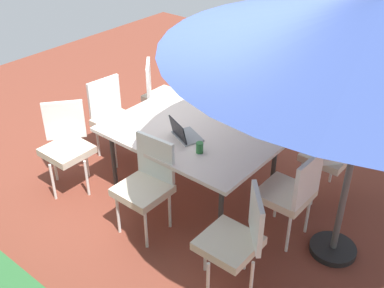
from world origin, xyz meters
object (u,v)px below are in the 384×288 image
dining_table (192,136)px  chair_north (147,182)px  chair_east (113,115)px  chair_west (291,191)px  chair_northeast (66,143)px  chair_south (233,121)px  patio_umbrella (380,27)px  chair_northwest (237,237)px  chair_southeast (161,93)px  cup (200,148)px  chair_southwest (330,154)px  laptop (184,134)px

dining_table → chair_north: (-0.04, 0.74, -0.16)m
dining_table → chair_east: size_ratio=1.82×
chair_west → chair_north: same height
chair_northeast → chair_south: same height
patio_umbrella → chair_northwest: patio_umbrella is taller
chair_southeast → cup: size_ratio=8.94×
dining_table → chair_east: chair_east is taller
chair_southwest → chair_northwest: 1.67m
dining_table → chair_southwest: chair_southwest is taller
chair_west → laptop: 1.21m
chair_east → cup: bearing=-92.4°
chair_north → chair_east: (1.26, -0.72, 0.00)m
chair_west → chair_southeast: size_ratio=1.00×
cup → chair_west: bearing=-162.8°
chair_southeast → dining_table: bearing=-165.7°
chair_east → laptop: (-1.23, 0.13, 0.26)m
chair_west → chair_east: bearing=-87.7°
chair_south → chair_west: 1.43m
chair_west → patio_umbrella: bearing=103.5°
laptop → patio_umbrella: bearing=-148.1°
dining_table → chair_northwest: (-1.15, 0.83, -0.16)m
dining_table → chair_southwest: 1.47m
patio_umbrella → laptop: size_ratio=8.26×
chair_southeast → laptop: size_ratio=2.51×
patio_umbrella → chair_southwest: patio_umbrella is taller
patio_umbrella → cup: (1.34, 0.37, -1.37)m
chair_south → chair_east: same height
chair_southwest → chair_northwest: size_ratio=1.00×
chair_south → chair_northwest: size_ratio=1.00×
chair_northwest → chair_south: bearing=174.7°
chair_southeast → laptop: (-1.21, 0.94, 0.26)m
chair_southwest → chair_west: same height
chair_southwest → dining_table: bearing=-12.6°
chair_northwest → chair_northeast: bearing=-132.7°
cup → chair_northwest: bearing=146.2°
chair_southwest → chair_east: (2.41, 0.86, 0.00)m
dining_table → chair_northwest: 1.43m
chair_southeast → laptop: bearing=-170.0°
chair_northeast → chair_north: same height
chair_south → cup: bearing=105.3°
chair_northeast → chair_west: same height
dining_table → chair_east: (1.21, 0.02, -0.16)m
chair_west → chair_southeast: 2.51m
chair_west → laptop: size_ratio=2.51×
cup → dining_table: bearing=-40.2°
cup → patio_umbrella: bearing=-164.5°
chair_north → chair_southeast: (1.23, -1.54, 0.00)m
dining_table → chair_south: (0.02, -0.77, -0.16)m
chair_southeast → cup: 1.85m
chair_east → chair_southeast: bearing=4.7°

